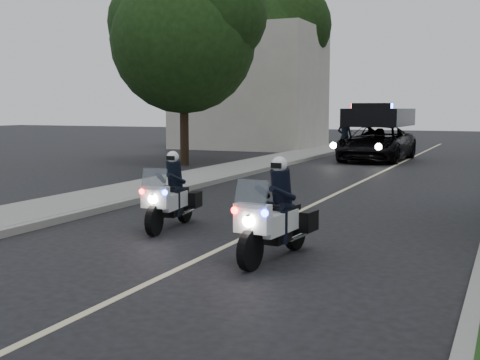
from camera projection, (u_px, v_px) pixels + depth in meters
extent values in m
plane|color=black|center=(185.00, 266.00, 9.27)|extent=(120.00, 120.00, 0.00)
cube|color=gray|center=(224.00, 179.00, 19.99)|extent=(0.20, 60.00, 0.15)
cube|color=gray|center=(194.00, 177.00, 20.43)|extent=(2.00, 60.00, 0.16)
cube|color=#A8A396|center=(250.00, 89.00, 36.50)|extent=(8.00, 6.00, 7.00)
cube|color=#BFB78C|center=(348.00, 188.00, 18.34)|extent=(0.12, 50.00, 0.01)
imported|color=black|center=(376.00, 161.00, 27.89)|extent=(2.83, 5.78, 2.77)
imported|color=black|center=(344.00, 161.00, 27.49)|extent=(0.77, 1.81, 0.92)
imported|color=black|center=(344.00, 161.00, 27.49)|extent=(0.67, 0.46, 1.79)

